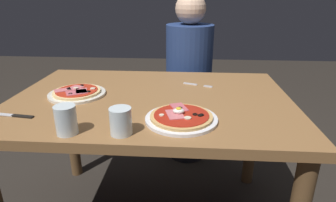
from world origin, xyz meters
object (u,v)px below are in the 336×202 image
Objects in this scene: dining_table at (151,117)px; water_glass_far at (66,122)px; knife at (14,116)px; diner_person at (188,85)px; pizza_across_left at (77,92)px; pizza_foreground at (181,118)px; fork at (195,85)px; water_glass_near at (121,123)px.

water_glass_far is (-0.24, -0.38, 0.15)m from dining_table.
diner_person is at bearing 54.35° from knife.
dining_table is 0.37m from pizza_across_left.
water_glass_far is at bearing -161.26° from pizza_foreground.
pizza_foreground is 0.23× the size of diner_person.
knife is at bearing -153.39° from dining_table.
knife reaches higher than fork.
diner_person is (0.23, 1.07, -0.21)m from water_glass_near.
pizza_foreground is 0.66m from knife.
fork is at bearing 64.74° from water_glass_near.
fork is 0.13× the size of diner_person.
fork is (0.06, 0.44, -0.01)m from pizza_foreground.
pizza_across_left is 2.59× the size of water_glass_far.
pizza_across_left is at bearing 179.31° from dining_table.
water_glass_far reaches higher than pizza_across_left.
diner_person is at bearing 93.77° from fork.
knife is at bearing -121.41° from pizza_across_left.
pizza_across_left is at bearing 52.88° from diner_person.
water_glass_near is at bearing -115.26° from fork.
water_glass_far is at bearing -24.82° from knife.
dining_table is at bearing 26.61° from knife.
pizza_foreground is at bearing 18.74° from water_glass_far.
pizza_across_left is 1.35× the size of knife.
pizza_foreground is at bearing 30.95° from water_glass_near.
pizza_across_left is at bearing 153.30° from pizza_foreground.
diner_person reaches higher than pizza_foreground.
pizza_across_left is 0.89m from diner_person.
pizza_across_left is at bearing -161.44° from fork.
dining_table is 0.40m from water_glass_near.
pizza_across_left reaches higher than dining_table.
water_glass_far reaches higher than water_glass_near.
water_glass_far is 1.18m from diner_person.
pizza_across_left is at bearing 58.59° from knife.
dining_table is at bearing 75.82° from diner_person.
fork is 0.78× the size of knife.
water_glass_far is 0.73m from fork.
pizza_across_left is at bearing 128.51° from water_glass_near.
diner_person reaches higher than water_glass_far.
water_glass_far is at bearing -73.96° from pizza_across_left.
dining_table is 1.09× the size of diner_person.
knife is at bearing 155.18° from water_glass_far.
pizza_foreground is 0.24m from water_glass_near.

